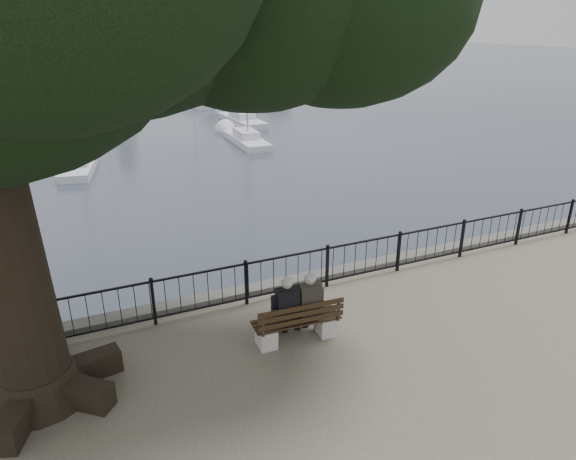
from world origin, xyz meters
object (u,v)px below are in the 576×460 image
bench (297,326)px  person_left (285,310)px  lion_monument (116,69)px  person_right (307,306)px

bench → person_left: bearing=152.7°
bench → person_left: (-0.22, 0.11, 0.35)m
bench → lion_monument: lion_monument is taller
bench → lion_monument: bearing=87.0°
bench → person_left: size_ratio=1.21×
person_right → lion_monument: lion_monument is taller
person_left → lion_monument: (2.79, 49.04, 0.62)m
person_left → person_right: 0.46m
lion_monument → bench: bearing=-93.0°
person_left → lion_monument: size_ratio=0.16×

